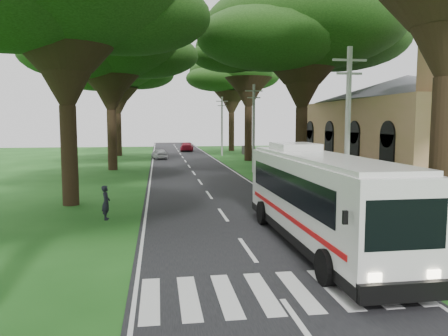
{
  "coord_description": "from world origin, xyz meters",
  "views": [
    {
      "loc": [
        -3.13,
        -13.05,
        4.62
      ],
      "look_at": [
        0.28,
        9.52,
        2.2
      ],
      "focal_mm": 35.0,
      "sensor_mm": 36.0,
      "label": 1
    }
  ],
  "objects_px": {
    "distant_car_a": "(159,154)",
    "distant_car_c": "(187,147)",
    "pole_near": "(348,131)",
    "coach_bus": "(318,197)",
    "church": "(407,118)",
    "pedestrian": "(106,203)",
    "pole_far": "(222,125)",
    "pole_mid": "(254,127)"
  },
  "relations": [
    {
      "from": "coach_bus",
      "to": "distant_car_c",
      "type": "bearing_deg",
      "value": 91.3
    },
    {
      "from": "distant_car_a",
      "to": "distant_car_c",
      "type": "relative_size",
      "value": 0.79
    },
    {
      "from": "pole_far",
      "to": "pole_mid",
      "type": "bearing_deg",
      "value": -90.0
    },
    {
      "from": "coach_bus",
      "to": "distant_car_c",
      "type": "distance_m",
      "value": 53.74
    },
    {
      "from": "church",
      "to": "distant_car_c",
      "type": "xyz_separation_m",
      "value": [
        -16.51,
        34.4,
        -4.19
      ]
    },
    {
      "from": "pole_near",
      "to": "pole_far",
      "type": "xyz_separation_m",
      "value": [
        0.0,
        40.0,
        0.0
      ]
    },
    {
      "from": "pedestrian",
      "to": "pole_near",
      "type": "bearing_deg",
      "value": -101.17
    },
    {
      "from": "pole_near",
      "to": "pedestrian",
      "type": "bearing_deg",
      "value": 170.41
    },
    {
      "from": "coach_bus",
      "to": "distant_car_a",
      "type": "bearing_deg",
      "value": 98.06
    },
    {
      "from": "pole_far",
      "to": "church",
      "type": "bearing_deg",
      "value": -63.18
    },
    {
      "from": "church",
      "to": "pole_near",
      "type": "distance_m",
      "value": 19.88
    },
    {
      "from": "church",
      "to": "pedestrian",
      "type": "height_order",
      "value": "church"
    },
    {
      "from": "distant_car_a",
      "to": "distant_car_c",
      "type": "bearing_deg",
      "value": -119.06
    },
    {
      "from": "pole_mid",
      "to": "distant_car_c",
      "type": "relative_size",
      "value": 1.67
    },
    {
      "from": "church",
      "to": "pole_far",
      "type": "bearing_deg",
      "value": 116.82
    },
    {
      "from": "pole_near",
      "to": "distant_car_c",
      "type": "bearing_deg",
      "value": 94.75
    },
    {
      "from": "pole_near",
      "to": "church",
      "type": "bearing_deg",
      "value": 51.5
    },
    {
      "from": "distant_car_a",
      "to": "distant_car_c",
      "type": "distance_m",
      "value": 14.77
    },
    {
      "from": "pedestrian",
      "to": "pole_far",
      "type": "bearing_deg",
      "value": -17.84
    },
    {
      "from": "pole_near",
      "to": "pedestrian",
      "type": "height_order",
      "value": "pole_near"
    },
    {
      "from": "pole_near",
      "to": "distant_car_c",
      "type": "height_order",
      "value": "pole_near"
    },
    {
      "from": "pole_mid",
      "to": "pole_far",
      "type": "bearing_deg",
      "value": 90.0
    },
    {
      "from": "pole_far",
      "to": "distant_car_a",
      "type": "height_order",
      "value": "pole_far"
    },
    {
      "from": "pole_mid",
      "to": "coach_bus",
      "type": "relative_size",
      "value": 0.69
    },
    {
      "from": "pole_near",
      "to": "distant_car_a",
      "type": "height_order",
      "value": "pole_near"
    },
    {
      "from": "distant_car_c",
      "to": "pedestrian",
      "type": "relative_size",
      "value": 2.92
    },
    {
      "from": "church",
      "to": "coach_bus",
      "type": "xyz_separation_m",
      "value": [
        -15.16,
        -19.31,
        -3.07
      ]
    },
    {
      "from": "distant_car_a",
      "to": "pole_near",
      "type": "bearing_deg",
      "value": 91.43
    },
    {
      "from": "church",
      "to": "pole_mid",
      "type": "relative_size",
      "value": 3.0
    },
    {
      "from": "church",
      "to": "distant_car_c",
      "type": "bearing_deg",
      "value": 115.64
    },
    {
      "from": "church",
      "to": "distant_car_c",
      "type": "height_order",
      "value": "church"
    },
    {
      "from": "pole_far",
      "to": "distant_car_a",
      "type": "xyz_separation_m",
      "value": [
        -8.5,
        -4.17,
        -3.51
      ]
    },
    {
      "from": "church",
      "to": "distant_car_c",
      "type": "distance_m",
      "value": 38.38
    },
    {
      "from": "distant_car_a",
      "to": "pedestrian",
      "type": "distance_m",
      "value": 34.06
    },
    {
      "from": "pole_near",
      "to": "pedestrian",
      "type": "distance_m",
      "value": 11.76
    },
    {
      "from": "pole_mid",
      "to": "distant_car_a",
      "type": "xyz_separation_m",
      "value": [
        -8.5,
        15.83,
        -3.51
      ]
    },
    {
      "from": "pole_near",
      "to": "distant_car_a",
      "type": "relative_size",
      "value": 2.12
    },
    {
      "from": "coach_bus",
      "to": "pole_mid",
      "type": "bearing_deg",
      "value": 83.15
    },
    {
      "from": "distant_car_a",
      "to": "pedestrian",
      "type": "relative_size",
      "value": 2.3
    },
    {
      "from": "coach_bus",
      "to": "pole_far",
      "type": "bearing_deg",
      "value": 86.2
    },
    {
      "from": "pole_mid",
      "to": "pedestrian",
      "type": "distance_m",
      "value": 21.52
    },
    {
      "from": "pole_mid",
      "to": "coach_bus",
      "type": "xyz_separation_m",
      "value": [
        -2.8,
        -23.77,
        -2.34
      ]
    }
  ]
}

